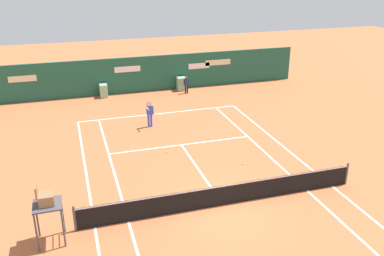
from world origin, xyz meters
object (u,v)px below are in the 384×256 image
Objects in this scene: umpire_chair at (47,204)px; tennis_ball_near_service_line at (166,152)px; player_on_baseline at (150,112)px; ball_kid_left_post at (186,83)px; tennis_ball_by_sideline at (243,164)px.

umpire_chair reaches higher than tennis_ball_near_service_line.
umpire_chair is at bearing 51.44° from player_on_baseline.
ball_kid_left_post is (9.87, 15.93, -0.82)m from umpire_chair.
ball_kid_left_post reaches higher than tennis_ball_by_sideline.
tennis_ball_by_sideline is at bearing 111.44° from umpire_chair.
tennis_ball_near_service_line is at bearing 136.36° from umpire_chair.
player_on_baseline is 26.58× the size of tennis_ball_near_service_line.
ball_kid_left_post is 10.66m from tennis_ball_near_service_line.
player_on_baseline is at bearing 117.79° from tennis_ball_by_sideline.
umpire_chair reaches higher than tennis_ball_by_sideline.
ball_kid_left_post is 19.90× the size of tennis_ball_by_sideline.
player_on_baseline is 3.99m from tennis_ball_near_service_line.
tennis_ball_by_sideline is (3.33, -2.51, 0.00)m from tennis_ball_near_service_line.
ball_kid_left_post reaches higher than tennis_ball_near_service_line.
umpire_chair is 1.32× the size of player_on_baseline.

